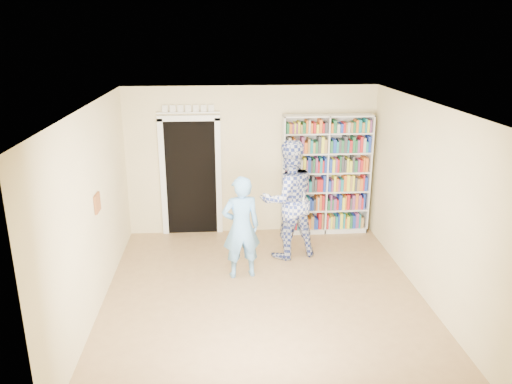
# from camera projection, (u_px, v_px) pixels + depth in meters

# --- Properties ---
(floor) EXTENTS (5.00, 5.00, 0.00)m
(floor) POSITION_uv_depth(u_px,v_px,m) (264.00, 297.00, 7.09)
(floor) COLOR olive
(floor) RESTS_ON ground
(ceiling) EXTENTS (5.00, 5.00, 0.00)m
(ceiling) POSITION_uv_depth(u_px,v_px,m) (265.00, 106.00, 6.26)
(ceiling) COLOR white
(ceiling) RESTS_ON wall_back
(wall_back) EXTENTS (4.50, 0.00, 4.50)m
(wall_back) POSITION_uv_depth(u_px,v_px,m) (251.00, 161.00, 9.04)
(wall_back) COLOR #F7E4AA
(wall_back) RESTS_ON floor
(wall_left) EXTENTS (0.00, 5.00, 5.00)m
(wall_left) POSITION_uv_depth(u_px,v_px,m) (93.00, 212.00, 6.51)
(wall_left) COLOR #F7E4AA
(wall_left) RESTS_ON floor
(wall_right) EXTENTS (0.00, 5.00, 5.00)m
(wall_right) POSITION_uv_depth(u_px,v_px,m) (427.00, 203.00, 6.84)
(wall_right) COLOR #F7E4AA
(wall_right) RESTS_ON floor
(bookshelf) EXTENTS (1.60, 0.30, 2.20)m
(bookshelf) POSITION_uv_depth(u_px,v_px,m) (326.00, 174.00, 9.07)
(bookshelf) COLOR white
(bookshelf) RESTS_ON floor
(doorway) EXTENTS (1.10, 0.08, 2.43)m
(doorway) POSITION_uv_depth(u_px,v_px,m) (191.00, 172.00, 8.99)
(doorway) COLOR black
(doorway) RESTS_ON floor
(wall_art) EXTENTS (0.03, 0.25, 0.25)m
(wall_art) POSITION_uv_depth(u_px,v_px,m) (97.00, 203.00, 6.68)
(wall_art) COLOR maroon
(wall_art) RESTS_ON wall_left
(man_blue) EXTENTS (0.64, 0.47, 1.59)m
(man_blue) POSITION_uv_depth(u_px,v_px,m) (241.00, 227.00, 7.46)
(man_blue) COLOR #65A4E2
(man_blue) RESTS_ON floor
(man_plaid) EXTENTS (1.13, 0.99, 1.97)m
(man_plaid) POSITION_uv_depth(u_px,v_px,m) (288.00, 200.00, 8.10)
(man_plaid) COLOR navy
(man_plaid) RESTS_ON floor
(paper_sheet) EXTENTS (0.22, 0.02, 0.30)m
(paper_sheet) POSITION_uv_depth(u_px,v_px,m) (297.00, 201.00, 7.91)
(paper_sheet) COLOR white
(paper_sheet) RESTS_ON man_plaid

